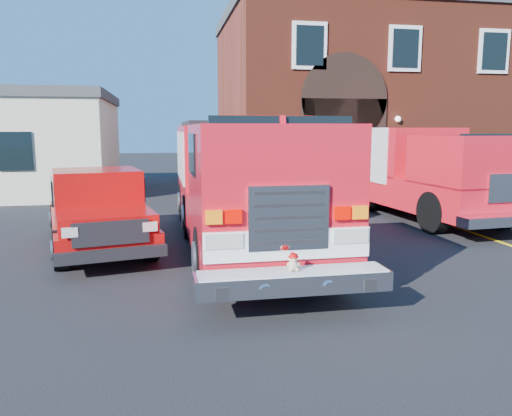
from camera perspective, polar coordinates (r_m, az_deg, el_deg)
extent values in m
plane|color=black|center=(10.95, -1.15, -5.76)|extent=(100.00, 100.00, 0.00)
cube|color=yellow|center=(14.37, 24.68, -3.01)|extent=(0.12, 3.00, 0.01)
cube|color=yellow|center=(16.86, 18.84, -1.00)|extent=(0.12, 3.00, 0.01)
cube|color=yellow|center=(19.49, 14.55, 0.50)|extent=(0.12, 3.00, 0.01)
cube|color=maroon|center=(26.72, 13.42, 11.37)|extent=(15.00, 10.00, 8.00)
cube|color=#3B3D3F|center=(27.24, 13.76, 20.22)|extent=(15.20, 10.20, 0.50)
cube|color=black|center=(20.74, 9.93, 6.69)|extent=(3.60, 0.12, 4.00)
cylinder|color=black|center=(20.76, 10.08, 12.21)|extent=(3.60, 0.12, 3.60)
cube|color=black|center=(20.48, 6.14, 17.98)|extent=(1.40, 0.10, 1.80)
cube|color=black|center=(21.93, 16.67, 17.06)|extent=(1.40, 0.10, 1.80)
cube|color=black|center=(23.97, 25.56, 15.85)|extent=(1.40, 0.10, 1.80)
cube|color=black|center=(20.14, -25.85, 5.87)|extent=(1.20, 0.10, 1.40)
cylinder|color=black|center=(8.75, -5.79, -5.79)|extent=(0.37, 1.13, 1.13)
cylinder|color=black|center=(9.21, 8.38, -5.08)|extent=(0.37, 1.13, 1.13)
cube|color=red|center=(12.01, -1.85, -0.19)|extent=(2.62, 9.25, 0.92)
cube|color=red|center=(14.21, -3.38, 6.01)|extent=(2.59, 4.53, 1.64)
cube|color=red|center=(8.96, 1.10, 4.59)|extent=(2.58, 3.30, 1.54)
cube|color=black|center=(7.68, 3.10, 6.91)|extent=(2.26, 0.10, 0.96)
cube|color=#ED0900|center=(8.93, 1.12, 10.05)|extent=(1.64, 0.36, 0.14)
cube|color=white|center=(7.51, 3.71, -4.21)|extent=(2.56, 0.08, 0.45)
cube|color=silver|center=(7.42, 3.76, -1.14)|extent=(1.23, 0.07, 0.96)
cube|color=silver|center=(7.37, 4.24, -8.36)|extent=(2.88, 0.58, 0.29)
cube|color=#B7B7BF|center=(14.10, -8.62, 5.90)|extent=(0.06, 3.69, 1.33)
cube|color=#B7B7BF|center=(14.43, 1.74, 6.07)|extent=(0.06, 3.69, 1.33)
sphere|color=beige|center=(7.30, 4.26, -6.63)|extent=(0.16, 0.16, 0.16)
sphere|color=beige|center=(7.27, 4.28, -5.75)|extent=(0.13, 0.13, 0.13)
sphere|color=beige|center=(7.26, 3.88, -5.39)|extent=(0.05, 0.05, 0.05)
sphere|color=beige|center=(7.28, 4.63, -5.35)|extent=(0.05, 0.05, 0.05)
ellipsoid|color=red|center=(7.26, 4.27, -5.43)|extent=(0.14, 0.14, 0.08)
cylinder|color=red|center=(7.26, 4.30, -5.60)|extent=(0.16, 0.16, 0.01)
cylinder|color=black|center=(10.72, -21.45, -4.50)|extent=(0.45, 0.85, 0.81)
cylinder|color=black|center=(10.88, -12.03, -3.86)|extent=(0.45, 0.85, 0.81)
cube|color=#A30909|center=(12.56, -17.65, -1.67)|extent=(3.15, 5.86, 0.46)
cube|color=#A30909|center=(10.56, -16.78, -1.37)|extent=(2.14, 1.88, 0.35)
cube|color=#A30909|center=(12.14, -17.70, 1.83)|extent=(2.20, 2.17, 1.01)
cube|color=#A30909|center=(14.09, -18.33, 1.09)|extent=(2.27, 2.47, 0.56)
cube|color=black|center=(9.79, -16.09, -5.16)|extent=(2.05, 0.57, 0.22)
cylinder|color=black|center=(14.28, 19.67, -0.48)|extent=(0.46, 1.16, 1.13)
cylinder|color=black|center=(15.68, 26.47, -0.10)|extent=(0.46, 1.16, 1.13)
cube|color=red|center=(17.24, 17.34, 2.22)|extent=(3.26, 8.43, 0.93)
cube|color=red|center=(18.47, 14.93, 6.44)|extent=(3.00, 5.35, 1.55)
cube|color=red|center=(14.81, 23.56, 5.04)|extent=(2.78, 2.68, 1.34)
cube|color=#B7B7BF|center=(17.85, 11.29, 6.16)|extent=(0.41, 4.32, 1.75)
cube|color=#B7B7BF|center=(19.16, 18.29, 6.07)|extent=(0.41, 4.32, 1.75)
cube|color=silver|center=(13.84, 27.06, -1.24)|extent=(2.81, 0.70, 0.26)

